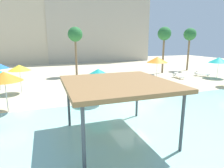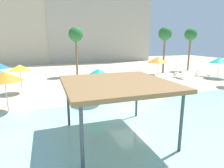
{
  "view_description": "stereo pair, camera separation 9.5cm",
  "coord_description": "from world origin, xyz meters",
  "px_view_note": "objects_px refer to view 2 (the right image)",
  "views": [
    {
      "loc": [
        -5.71,
        -11.94,
        4.65
      ],
      "look_at": [
        -0.77,
        2.0,
        1.3
      ],
      "focal_mm": 30.6,
      "sensor_mm": 36.0,
      "label": 1
    },
    {
      "loc": [
        -5.62,
        -11.98,
        4.65
      ],
      "look_at": [
        -0.77,
        2.0,
        1.3
      ],
      "focal_mm": 30.6,
      "sensor_mm": 36.0,
      "label": 2
    }
  ],
  "objects_px": {
    "beach_umbrella_teal_2": "(220,60)",
    "beach_umbrella_yellow_0": "(20,68)",
    "lounge_chair_1": "(201,74)",
    "lounge_chair_2": "(178,76)",
    "palm_tree_2": "(165,35)",
    "palm_tree_1": "(76,36)",
    "palm_tree_0": "(191,35)",
    "beach_umbrella_orange_1": "(158,60)",
    "shade_pavilion": "(117,85)",
    "beach_umbrella_teal_3": "(98,73)",
    "beach_umbrella_orange_7": "(4,76)"
  },
  "relations": [
    {
      "from": "palm_tree_1",
      "to": "beach_umbrella_orange_7",
      "type": "bearing_deg",
      "value": -118.67
    },
    {
      "from": "beach_umbrella_orange_1",
      "to": "lounge_chair_2",
      "type": "relative_size",
      "value": 1.49
    },
    {
      "from": "beach_umbrella_teal_3",
      "to": "palm_tree_0",
      "type": "bearing_deg",
      "value": 32.34
    },
    {
      "from": "palm_tree_1",
      "to": "beach_umbrella_teal_3",
      "type": "bearing_deg",
      "value": -91.54
    },
    {
      "from": "beach_umbrella_teal_2",
      "to": "palm_tree_2",
      "type": "relative_size",
      "value": 0.4
    },
    {
      "from": "shade_pavilion",
      "to": "lounge_chair_2",
      "type": "relative_size",
      "value": 2.5
    },
    {
      "from": "beach_umbrella_teal_2",
      "to": "lounge_chair_1",
      "type": "bearing_deg",
      "value": 123.2
    },
    {
      "from": "lounge_chair_1",
      "to": "palm_tree_1",
      "type": "height_order",
      "value": "palm_tree_1"
    },
    {
      "from": "beach_umbrella_orange_1",
      "to": "beach_umbrella_teal_3",
      "type": "bearing_deg",
      "value": -147.7
    },
    {
      "from": "beach_umbrella_orange_1",
      "to": "beach_umbrella_orange_7",
      "type": "xyz_separation_m",
      "value": [
        -14.65,
        -5.07,
        -0.15
      ]
    },
    {
      "from": "palm_tree_0",
      "to": "beach_umbrella_yellow_0",
      "type": "bearing_deg",
      "value": -165.46
    },
    {
      "from": "lounge_chair_1",
      "to": "lounge_chair_2",
      "type": "bearing_deg",
      "value": -120.12
    },
    {
      "from": "beach_umbrella_orange_1",
      "to": "palm_tree_1",
      "type": "bearing_deg",
      "value": 139.62
    },
    {
      "from": "palm_tree_0",
      "to": "lounge_chair_1",
      "type": "bearing_deg",
      "value": -111.52
    },
    {
      "from": "beach_umbrella_teal_3",
      "to": "palm_tree_2",
      "type": "xyz_separation_m",
      "value": [
        12.76,
        10.56,
        3.13
      ]
    },
    {
      "from": "beach_umbrella_yellow_0",
      "to": "lounge_chair_1",
      "type": "xyz_separation_m",
      "value": [
        21.89,
        1.24,
        -1.99
      ]
    },
    {
      "from": "palm_tree_2",
      "to": "beach_umbrella_orange_7",
      "type": "bearing_deg",
      "value": -151.5
    },
    {
      "from": "shade_pavilion",
      "to": "lounge_chair_1",
      "type": "relative_size",
      "value": 2.5
    },
    {
      "from": "beach_umbrella_orange_1",
      "to": "lounge_chair_2",
      "type": "height_order",
      "value": "beach_umbrella_orange_1"
    },
    {
      "from": "palm_tree_0",
      "to": "palm_tree_1",
      "type": "height_order",
      "value": "palm_tree_0"
    },
    {
      "from": "shade_pavilion",
      "to": "lounge_chair_2",
      "type": "bearing_deg",
      "value": 42.6
    },
    {
      "from": "shade_pavilion",
      "to": "lounge_chair_2",
      "type": "xyz_separation_m",
      "value": [
        12.82,
        11.79,
        -2.33
      ]
    },
    {
      "from": "beach_umbrella_yellow_0",
      "to": "lounge_chair_1",
      "type": "distance_m",
      "value": 22.02
    },
    {
      "from": "beach_umbrella_yellow_0",
      "to": "palm_tree_0",
      "type": "relative_size",
      "value": 0.39
    },
    {
      "from": "palm_tree_2",
      "to": "lounge_chair_1",
      "type": "bearing_deg",
      "value": -51.35
    },
    {
      "from": "beach_umbrella_yellow_0",
      "to": "palm_tree_1",
      "type": "xyz_separation_m",
      "value": [
        6.17,
        7.01,
        3.01
      ]
    },
    {
      "from": "beach_umbrella_orange_1",
      "to": "beach_umbrella_teal_2",
      "type": "xyz_separation_m",
      "value": [
        8.69,
        -0.52,
        -0.29
      ]
    },
    {
      "from": "beach_umbrella_teal_2",
      "to": "palm_tree_0",
      "type": "xyz_separation_m",
      "value": [
        0.88,
        6.58,
        3.2
      ]
    },
    {
      "from": "beach_umbrella_yellow_0",
      "to": "palm_tree_0",
      "type": "height_order",
      "value": "palm_tree_0"
    },
    {
      "from": "palm_tree_1",
      "to": "lounge_chair_1",
      "type": "bearing_deg",
      "value": -20.18
    },
    {
      "from": "palm_tree_1",
      "to": "beach_umbrella_teal_2",
      "type": "bearing_deg",
      "value": -23.82
    },
    {
      "from": "beach_umbrella_teal_2",
      "to": "beach_umbrella_orange_7",
      "type": "distance_m",
      "value": 23.78
    },
    {
      "from": "beach_umbrella_orange_7",
      "to": "palm_tree_2",
      "type": "relative_size",
      "value": 0.41
    },
    {
      "from": "palm_tree_0",
      "to": "palm_tree_2",
      "type": "height_order",
      "value": "palm_tree_2"
    },
    {
      "from": "lounge_chair_2",
      "to": "palm_tree_0",
      "type": "distance_m",
      "value": 9.19
    },
    {
      "from": "shade_pavilion",
      "to": "palm_tree_2",
      "type": "relative_size",
      "value": 0.73
    },
    {
      "from": "beach_umbrella_teal_2",
      "to": "beach_umbrella_yellow_0",
      "type": "bearing_deg",
      "value": 179.01
    },
    {
      "from": "beach_umbrella_orange_1",
      "to": "palm_tree_1",
      "type": "distance_m",
      "value": 10.99
    },
    {
      "from": "lounge_chair_2",
      "to": "palm_tree_1",
      "type": "xyz_separation_m",
      "value": [
        -11.95,
        5.84,
        4.99
      ]
    },
    {
      "from": "beach_umbrella_orange_7",
      "to": "palm_tree_0",
      "type": "height_order",
      "value": "palm_tree_0"
    },
    {
      "from": "beach_umbrella_teal_3",
      "to": "beach_umbrella_yellow_0",
      "type": "bearing_deg",
      "value": 138.27
    },
    {
      "from": "beach_umbrella_orange_7",
      "to": "lounge_chair_1",
      "type": "distance_m",
      "value": 23.2
    },
    {
      "from": "lounge_chair_2",
      "to": "palm_tree_2",
      "type": "height_order",
      "value": "palm_tree_2"
    },
    {
      "from": "beach_umbrella_teal_3",
      "to": "lounge_chair_2",
      "type": "bearing_deg",
      "value": 27.47
    },
    {
      "from": "beach_umbrella_teal_2",
      "to": "beach_umbrella_teal_3",
      "type": "bearing_deg",
      "value": -164.3
    },
    {
      "from": "beach_umbrella_yellow_0",
      "to": "lounge_chair_2",
      "type": "distance_m",
      "value": 18.27
    },
    {
      "from": "beach_umbrella_teal_2",
      "to": "beach_umbrella_teal_3",
      "type": "distance_m",
      "value": 17.79
    },
    {
      "from": "shade_pavilion",
      "to": "beach_umbrella_teal_3",
      "type": "relative_size",
      "value": 1.83
    },
    {
      "from": "palm_tree_0",
      "to": "lounge_chair_2",
      "type": "bearing_deg",
      "value": -138.78
    },
    {
      "from": "beach_umbrella_orange_1",
      "to": "beach_umbrella_teal_3",
      "type": "distance_m",
      "value": 9.98
    }
  ]
}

